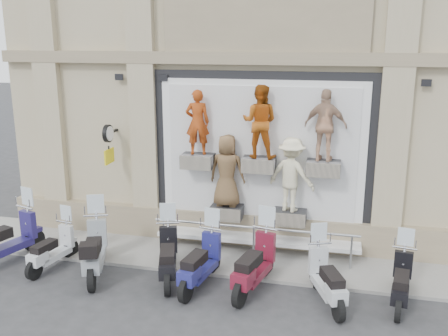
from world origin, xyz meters
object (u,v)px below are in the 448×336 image
at_px(clock_sign_bracket, 109,139).
at_px(scooter_e, 200,253).
at_px(scooter_h, 402,272).
at_px(scooter_f, 255,254).
at_px(scooter_a, 6,229).
at_px(scooter_c, 94,240).
at_px(scooter_b, 51,241).
at_px(scooter_g, 327,269).
at_px(scooter_d, 168,246).
at_px(guard_rail, 254,244).

relative_size(clock_sign_bracket, scooter_e, 0.51).
bearing_deg(clock_sign_bracket, scooter_h, -13.93).
bearing_deg(scooter_f, scooter_a, -167.41).
bearing_deg(scooter_e, scooter_c, -170.62).
xyz_separation_m(scooter_a, scooter_b, (1.23, -0.03, -0.17)).
relative_size(scooter_c, scooter_f, 1.01).
xyz_separation_m(scooter_f, scooter_h, (3.01, 0.08, -0.12)).
relative_size(scooter_a, scooter_g, 1.13).
bearing_deg(scooter_d, guard_rail, 20.01).
relative_size(scooter_d, scooter_h, 1.10).
distance_m(scooter_a, scooter_g, 7.61).
height_order(scooter_c, scooter_f, scooter_c).
bearing_deg(scooter_e, scooter_d, 178.01).
bearing_deg(scooter_h, scooter_e, -168.93).
bearing_deg(scooter_e, scooter_g, 7.21).
xyz_separation_m(scooter_c, scooter_h, (6.70, 0.19, -0.13)).
relative_size(guard_rail, scooter_d, 2.56).
bearing_deg(scooter_h, scooter_g, -160.97).
xyz_separation_m(scooter_a, scooter_h, (9.08, 0.08, -0.13)).
bearing_deg(scooter_c, scooter_d, -15.23).
height_order(guard_rail, scooter_h, scooter_h).
xyz_separation_m(scooter_e, scooter_g, (2.71, -0.09, -0.04)).
xyz_separation_m(clock_sign_bracket, scooter_d, (2.18, -1.80, -2.00)).
bearing_deg(scooter_a, scooter_c, 14.35).
bearing_deg(guard_rail, scooter_d, -142.32).
xyz_separation_m(clock_sign_bracket, scooter_g, (5.70, -2.05, -2.04)).
bearing_deg(scooter_e, scooter_b, -172.04).
bearing_deg(scooter_d, scooter_h, -17.43).
relative_size(scooter_b, scooter_d, 0.87).
height_order(clock_sign_bracket, scooter_h, clock_sign_bracket).
relative_size(guard_rail, scooter_c, 2.38).
bearing_deg(guard_rail, scooter_h, -21.83).
bearing_deg(scooter_a, scooter_h, 17.53).
height_order(clock_sign_bracket, scooter_f, clock_sign_bracket).
bearing_deg(scooter_b, scooter_c, 5.72).
xyz_separation_m(scooter_a, scooter_f, (6.07, 0.00, -0.01)).
bearing_deg(clock_sign_bracket, guard_rail, -6.84).
distance_m(guard_rail, scooter_a, 5.99).
height_order(scooter_a, scooter_c, scooter_a).
xyz_separation_m(scooter_b, scooter_f, (4.84, 0.03, 0.16)).
xyz_separation_m(guard_rail, scooter_c, (-3.43, -1.50, 0.40)).
relative_size(clock_sign_bracket, scooter_f, 0.48).
relative_size(scooter_d, scooter_f, 0.94).
distance_m(clock_sign_bracket, scooter_h, 7.67).
distance_m(guard_rail, scooter_d, 2.20).
bearing_deg(clock_sign_bracket, scooter_c, -76.61).
bearing_deg(scooter_g, scooter_h, -11.14).
distance_m(clock_sign_bracket, scooter_g, 6.39).
xyz_separation_m(scooter_a, scooter_d, (4.09, 0.06, -0.06)).
bearing_deg(scooter_g, scooter_f, 151.19).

